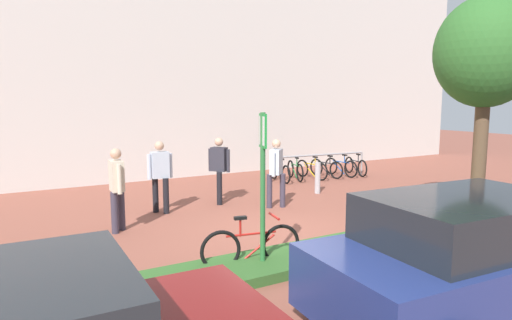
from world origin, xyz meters
TOP-DOWN VIEW (x-y plane):
  - ground_plane at (0.00, 0.00)m, footprint 60.00×60.00m
  - building_facade at (0.00, 7.74)m, footprint 28.00×1.20m
  - planter_strip at (0.23, -1.58)m, footprint 7.00×1.10m
  - tree_sidewalk at (3.70, -1.75)m, footprint 2.04×2.04m
  - parking_sign_post at (-1.45, -1.58)m, footprint 0.13×0.35m
  - bike_at_sign at (-1.53, -1.37)m, footprint 1.66×0.47m
  - bike_rack_cluster at (4.56, 4.70)m, footprint 3.75×1.81m
  - bollard_steel at (2.93, 2.67)m, footprint 0.16×0.16m
  - person_shirt_white at (-2.93, 1.69)m, footprint 0.32×0.61m
  - person_casual_tan at (-1.70, 2.75)m, footprint 0.61×0.39m
  - person_suited_navy at (-0.05, 2.97)m, footprint 0.44×0.50m
  - person_shirt_blue at (0.97, 1.82)m, footprint 0.47×0.45m
  - car_navy_sedan at (0.04, -4.15)m, footprint 4.41×2.25m

SIDE VIEW (x-z plane):
  - ground_plane at x=0.00m, z-range 0.00..0.00m
  - planter_strip at x=0.23m, z-range 0.00..0.16m
  - bike_rack_cluster at x=4.56m, z-range -0.07..0.76m
  - bike_at_sign at x=-1.53m, z-range -0.08..0.78m
  - bollard_steel at x=2.93m, z-range 0.00..0.90m
  - car_navy_sedan at x=0.04m, z-range -0.01..1.53m
  - person_shirt_white at x=-2.93m, z-range 0.12..1.84m
  - person_casual_tan at x=-1.70m, z-range 0.12..1.84m
  - person_suited_navy at x=-0.05m, z-range 0.12..1.84m
  - person_shirt_blue at x=0.97m, z-range 0.12..1.84m
  - parking_sign_post at x=-1.45m, z-range 0.38..2.87m
  - tree_sidewalk at x=3.70m, z-range 1.21..5.97m
  - building_facade at x=0.00m, z-range 0.00..10.00m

